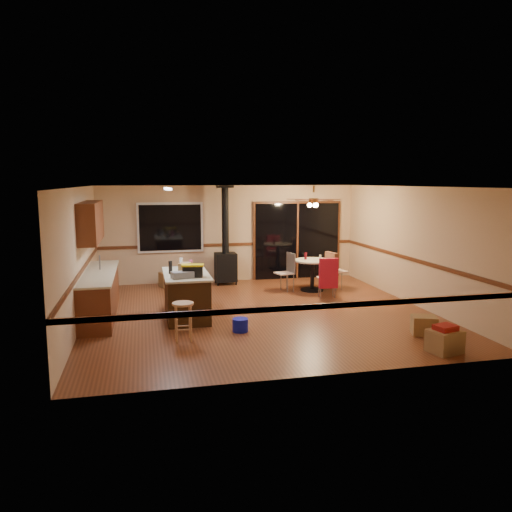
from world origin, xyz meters
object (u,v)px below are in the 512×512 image
object	(u,v)px
wood_stove	(226,257)
bar_stool	(183,322)
blue_bucket	(240,325)
chair_near	(328,273)
chair_right	(332,266)
chair_left	(288,267)
box_corner_a	(445,341)
kitchen_island	(186,295)
box_under_window	(170,280)
dining_table	(312,270)
box_corner_b	(424,325)
toolbox_grey	(182,275)
toolbox_black	(193,271)

from	to	relation	value
wood_stove	bar_stool	world-z (taller)	wood_stove
blue_bucket	chair_near	bearing A→B (deg)	40.04
chair_near	chair_right	size ratio (longest dim) A/B	1.00
bar_stool	chair_left	distance (m)	4.45
bar_stool	blue_bucket	xyz separation A→B (m)	(1.05, 0.29, -0.21)
box_corner_a	blue_bucket	bearing A→B (deg)	148.41
kitchen_island	chair_right	world-z (taller)	chair_right
bar_stool	box_under_window	bearing A→B (deg)	89.85
blue_bucket	wood_stove	bearing A→B (deg)	84.17
dining_table	chair_left	size ratio (longest dim) A/B	1.77
kitchen_island	box_corner_b	size ratio (longest dim) A/B	4.03
wood_stove	box_corner_a	size ratio (longest dim) A/B	5.24
wood_stove	blue_bucket	distance (m)	4.31
blue_bucket	box_corner_a	bearing A→B (deg)	-31.59
chair_near	box_corner_a	world-z (taller)	chair_near
kitchen_island	blue_bucket	bearing A→B (deg)	-54.16
bar_stool	chair_near	bearing A→B (deg)	33.96
toolbox_grey	chair_right	size ratio (longest dim) A/B	0.57
dining_table	box_corner_b	bearing A→B (deg)	-79.06
kitchen_island	box_corner_a	bearing A→B (deg)	-38.27
kitchen_island	chair_near	world-z (taller)	chair_near
chair_near	toolbox_grey	bearing A→B (deg)	-158.02
kitchen_island	bar_stool	size ratio (longest dim) A/B	2.52
kitchen_island	box_corner_b	world-z (taller)	kitchen_island
kitchen_island	chair_left	bearing A→B (deg)	35.32
dining_table	chair_left	world-z (taller)	chair_left
bar_stool	box_corner_b	world-z (taller)	bar_stool
kitchen_island	bar_stool	bearing A→B (deg)	-97.09
toolbox_grey	box_under_window	size ratio (longest dim) A/B	0.85
toolbox_grey	chair_right	bearing A→B (deg)	30.38
chair_right	box_corner_b	xyz separation A→B (m)	(0.23, -3.89, -0.43)
chair_left	box_corner_a	bearing A→B (deg)	-76.81
box_under_window	box_corner_b	xyz separation A→B (m)	(4.20, -5.12, -0.02)
blue_bucket	bar_stool	bearing A→B (deg)	-164.42
bar_stool	box_corner_b	bearing A→B (deg)	-8.24
wood_stove	dining_table	distance (m)	2.36
blue_bucket	box_corner_a	distance (m)	3.48
bar_stool	chair_near	size ratio (longest dim) A/B	0.95
blue_bucket	chair_right	distance (m)	4.21
wood_stove	chair_left	size ratio (longest dim) A/B	4.89
kitchen_island	chair_right	size ratio (longest dim) A/B	2.40
wood_stove	chair_right	bearing A→B (deg)	-26.85
kitchen_island	box_under_window	xyz separation A→B (m)	(-0.17, 3.02, -0.26)
chair_left	box_corner_b	bearing A→B (deg)	-71.40
box_under_window	box_corner_b	bearing A→B (deg)	-50.66
toolbox_black	toolbox_grey	bearing A→B (deg)	-158.35
bar_stool	blue_bucket	distance (m)	1.11
toolbox_black	box_under_window	distance (m)	3.55
toolbox_black	dining_table	world-z (taller)	toolbox_black
toolbox_grey	blue_bucket	size ratio (longest dim) A/B	1.39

